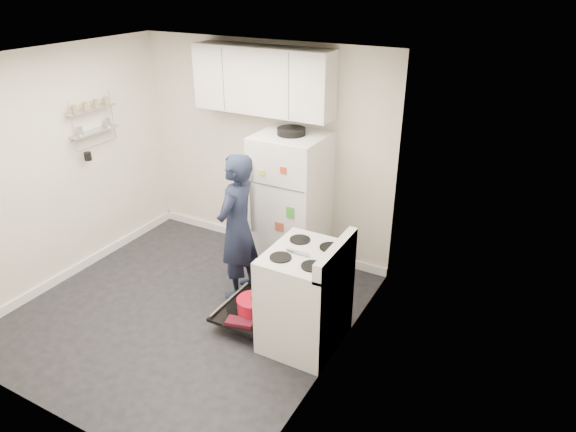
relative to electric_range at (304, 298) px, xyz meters
The scene contains 7 objects.
room 1.49m from the electric_range, behind, with size 3.21×3.21×2.51m.
electric_range is the anchor object (origin of this frame).
open_oven_door 0.62m from the electric_range, behind, with size 0.55×0.70×0.23m.
refrigerator 1.36m from the electric_range, 123.35° to the left, with size 0.72×0.74×1.68m.
upper_cabinets 2.38m from the electric_range, 132.27° to the left, with size 1.60×0.33×0.70m, color silver.
wall_shelf_rack 3.05m from the electric_range, behind, with size 0.14×0.60×0.61m.
person 1.08m from the electric_range, 158.54° to the left, with size 0.58×0.38×1.58m, color #192038.
Camera 1 is at (2.98, -3.32, 3.18)m, focal length 32.00 mm.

